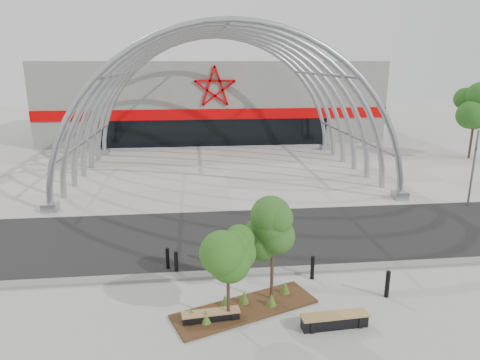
{
  "coord_description": "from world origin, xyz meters",
  "views": [
    {
      "loc": [
        -2.07,
        -15.06,
        7.89
      ],
      "look_at": [
        0.0,
        4.0,
        2.6
      ],
      "focal_mm": 32.0,
      "sensor_mm": 36.0,
      "label": 1
    }
  ],
  "objects_px": {
    "bench_0": "(211,317)",
    "bollard_2": "(220,253)",
    "street_tree_0": "(228,252)",
    "bench_1": "(334,321)",
    "signal_pole": "(473,167)",
    "street_tree_1": "(273,236)"
  },
  "relations": [
    {
      "from": "signal_pole",
      "to": "bench_0",
      "type": "distance_m",
      "value": 18.08
    },
    {
      "from": "street_tree_0",
      "to": "street_tree_1",
      "type": "relative_size",
      "value": 1.0
    },
    {
      "from": "signal_pole",
      "to": "bench_0",
      "type": "xyz_separation_m",
      "value": [
        -15.05,
        -9.8,
        -2.09
      ]
    },
    {
      "from": "street_tree_1",
      "to": "bollard_2",
      "type": "relative_size",
      "value": 3.31
    },
    {
      "from": "street_tree_0",
      "to": "bollard_2",
      "type": "height_order",
      "value": "street_tree_0"
    },
    {
      "from": "street_tree_0",
      "to": "bench_0",
      "type": "bearing_deg",
      "value": 178.48
    },
    {
      "from": "signal_pole",
      "to": "street_tree_0",
      "type": "relative_size",
      "value": 1.31
    },
    {
      "from": "street_tree_0",
      "to": "street_tree_1",
      "type": "distance_m",
      "value": 1.89
    },
    {
      "from": "bench_1",
      "to": "street_tree_0",
      "type": "bearing_deg",
      "value": 168.66
    },
    {
      "from": "street_tree_0",
      "to": "bench_1",
      "type": "distance_m",
      "value": 3.93
    },
    {
      "from": "bench_0",
      "to": "bollard_2",
      "type": "xyz_separation_m",
      "value": [
        0.52,
        3.91,
        0.32
      ]
    },
    {
      "from": "bollard_2",
      "to": "signal_pole",
      "type": "bearing_deg",
      "value": 22.04
    },
    {
      "from": "street_tree_1",
      "to": "bench_1",
      "type": "xyz_separation_m",
      "value": [
        1.66,
        -1.7,
        -2.17
      ]
    },
    {
      "from": "street_tree_1",
      "to": "signal_pole",
      "type": "bearing_deg",
      "value": 34.07
    },
    {
      "from": "street_tree_1",
      "to": "bollard_2",
      "type": "height_order",
      "value": "street_tree_1"
    },
    {
      "from": "signal_pole",
      "to": "street_tree_1",
      "type": "height_order",
      "value": "signal_pole"
    },
    {
      "from": "street_tree_1",
      "to": "bench_0",
      "type": "bearing_deg",
      "value": -153.71
    },
    {
      "from": "bench_0",
      "to": "bollard_2",
      "type": "bearing_deg",
      "value": 82.44
    },
    {
      "from": "bench_0",
      "to": "bench_1",
      "type": "relative_size",
      "value": 0.87
    },
    {
      "from": "street_tree_1",
      "to": "bench_1",
      "type": "height_order",
      "value": "street_tree_1"
    },
    {
      "from": "street_tree_0",
      "to": "bench_1",
      "type": "height_order",
      "value": "street_tree_0"
    },
    {
      "from": "bench_0",
      "to": "bollard_2",
      "type": "relative_size",
      "value": 1.84
    }
  ]
}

